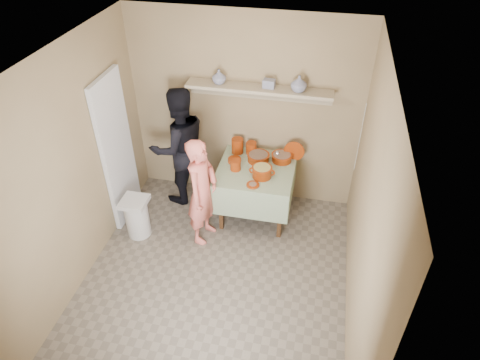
% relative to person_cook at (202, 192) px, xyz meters
% --- Properties ---
extents(ground, '(3.50, 3.50, 0.00)m').
position_rel_person_cook_xyz_m(ground, '(0.31, -0.72, -0.72)').
color(ground, '#6F6457').
rests_on(ground, ground).
extents(tile_panel, '(0.06, 0.70, 2.00)m').
position_rel_person_cook_xyz_m(tile_panel, '(-1.15, 0.23, 0.28)').
color(tile_panel, silver).
rests_on(tile_panel, ground).
extents(plate_stack_a, '(0.16, 0.16, 0.21)m').
position_rel_person_cook_xyz_m(plate_stack_a, '(0.25, 0.88, 0.15)').
color(plate_stack_a, maroon).
rests_on(plate_stack_a, serving_table).
extents(plate_stack_b, '(0.14, 0.14, 0.17)m').
position_rel_person_cook_xyz_m(plate_stack_b, '(0.43, 0.89, 0.13)').
color(plate_stack_b, maroon).
rests_on(plate_stack_b, serving_table).
extents(bowl_stack, '(0.14, 0.14, 0.14)m').
position_rel_person_cook_xyz_m(bowl_stack, '(0.31, 0.48, 0.11)').
color(bowl_stack, maroon).
rests_on(bowl_stack, serving_table).
extents(empty_bowl, '(0.17, 0.17, 0.05)m').
position_rel_person_cook_xyz_m(empty_bowl, '(0.26, 0.64, 0.07)').
color(empty_bowl, maroon).
rests_on(empty_bowl, serving_table).
extents(propped_lid, '(0.27, 0.05, 0.27)m').
position_rel_person_cook_xyz_m(propped_lid, '(1.00, 0.88, 0.16)').
color(propped_lid, maroon).
rests_on(propped_lid, serving_table).
extents(vase_right, '(0.22, 0.22, 0.20)m').
position_rel_person_cook_xyz_m(vase_right, '(0.99, 0.88, 1.10)').
color(vase_right, navy).
rests_on(vase_right, wall_shelf).
extents(vase_left, '(0.24, 0.24, 0.18)m').
position_rel_person_cook_xyz_m(vase_left, '(0.01, 0.91, 1.09)').
color(vase_left, navy).
rests_on(vase_left, wall_shelf).
extents(ceramic_box, '(0.15, 0.12, 0.10)m').
position_rel_person_cook_xyz_m(ceramic_box, '(0.63, 0.91, 1.05)').
color(ceramic_box, navy).
rests_on(ceramic_box, wall_shelf).
extents(person_cook, '(0.43, 0.58, 1.44)m').
position_rel_person_cook_xyz_m(person_cook, '(0.00, 0.00, 0.00)').
color(person_cook, '#EC7066').
rests_on(person_cook, ground).
extents(person_helper, '(1.04, 1.02, 1.69)m').
position_rel_person_cook_xyz_m(person_helper, '(-0.51, 0.72, 0.13)').
color(person_helper, black).
rests_on(person_helper, ground).
extents(room_shell, '(3.04, 3.54, 2.62)m').
position_rel_person_cook_xyz_m(room_shell, '(0.31, -0.72, 0.89)').
color(room_shell, '#97805C').
rests_on(room_shell, ground).
extents(serving_table, '(0.97, 0.97, 0.76)m').
position_rel_person_cook_xyz_m(serving_table, '(0.56, 0.56, -0.08)').
color(serving_table, '#4C2D16').
rests_on(serving_table, ground).
extents(cazuela_meat_a, '(0.30, 0.30, 0.10)m').
position_rel_person_cook_xyz_m(cazuela_meat_a, '(0.55, 0.74, 0.10)').
color(cazuela_meat_a, '#641B04').
rests_on(cazuela_meat_a, serving_table).
extents(cazuela_meat_b, '(0.28, 0.28, 0.10)m').
position_rel_person_cook_xyz_m(cazuela_meat_b, '(0.86, 0.80, 0.10)').
color(cazuela_meat_b, '#641B04').
rests_on(cazuela_meat_b, serving_table).
extents(ladle, '(0.08, 0.26, 0.19)m').
position_rel_person_cook_xyz_m(ladle, '(0.80, 0.79, 0.15)').
color(ladle, silver).
rests_on(ladle, cazuela_meat_b).
extents(cazuela_rice, '(0.33, 0.25, 0.14)m').
position_rel_person_cook_xyz_m(cazuela_rice, '(0.66, 0.40, 0.13)').
color(cazuela_rice, '#641B04').
rests_on(cazuela_rice, serving_table).
extents(front_plate, '(0.16, 0.16, 0.03)m').
position_rel_person_cook_xyz_m(front_plate, '(0.58, 0.20, 0.05)').
color(front_plate, maroon).
rests_on(front_plate, serving_table).
extents(wall_shelf, '(1.80, 0.25, 0.21)m').
position_rel_person_cook_xyz_m(wall_shelf, '(0.51, 0.93, 0.96)').
color(wall_shelf, tan).
rests_on(wall_shelf, room_shell).
extents(trash_bin, '(0.32, 0.32, 0.56)m').
position_rel_person_cook_xyz_m(trash_bin, '(-0.85, -0.14, -0.43)').
color(trash_bin, silver).
rests_on(trash_bin, ground).
extents(electrical_cord, '(0.01, 0.05, 0.90)m').
position_rel_person_cook_xyz_m(electrical_cord, '(1.78, 0.76, 0.53)').
color(electrical_cord, silver).
rests_on(electrical_cord, wall_shelf).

